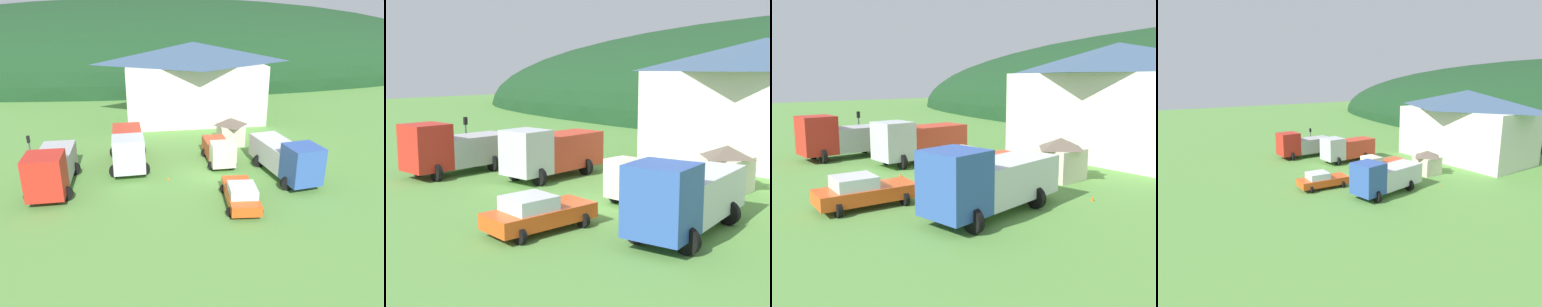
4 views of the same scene
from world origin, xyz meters
TOP-DOWN VIEW (x-y plane):
  - ground_plane at (0.00, 0.00)m, footprint 200.00×200.00m
  - depot_building at (1.71, 16.83)m, footprint 17.05×9.81m
  - play_shed_cream at (4.00, 7.15)m, footprint 2.58×2.66m
  - crane_truck_red at (-11.72, -0.85)m, footprint 3.38×7.44m
  - tow_truck_silver at (-6.13, 2.90)m, footprint 3.46×7.31m
  - light_truck_cream at (1.72, 2.34)m, footprint 2.50×5.18m
  - box_truck_blue at (6.42, -1.29)m, footprint 3.90×7.99m
  - service_pickup_orange at (1.57, -5.26)m, footprint 2.74×5.18m
  - traffic_light_west at (-13.73, 1.66)m, footprint 0.20×0.32m
  - traffic_cone_near_pickup at (-3.05, -0.48)m, footprint 0.36×0.36m
  - traffic_cone_mid_row at (8.16, 4.59)m, footprint 0.36×0.36m

SIDE VIEW (x-z plane):
  - ground_plane at x=0.00m, z-range 0.00..0.00m
  - traffic_cone_near_pickup at x=-3.05m, z-range -0.26..0.26m
  - traffic_cone_mid_row at x=8.16m, z-range -0.25..0.25m
  - service_pickup_orange at x=1.57m, z-range 0.00..1.66m
  - light_truck_cream at x=1.72m, z-range -0.01..2.40m
  - play_shed_cream at x=4.00m, z-range 0.04..2.74m
  - box_truck_blue at x=6.42m, z-range 0.01..3.41m
  - tow_truck_silver at x=-6.13m, z-range 0.11..3.42m
  - crane_truck_red at x=-11.72m, z-range 0.00..3.54m
  - traffic_light_west at x=-13.73m, z-range 0.44..4.00m
  - depot_building at x=1.71m, z-range 0.14..9.35m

